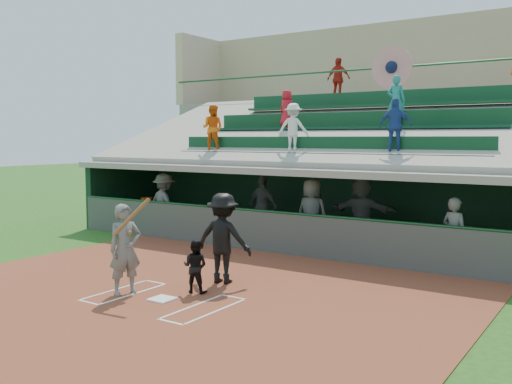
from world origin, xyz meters
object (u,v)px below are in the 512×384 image
Objects in this scene: batter_at_plate at (125,249)px; catcher at (195,266)px; white_table at (146,219)px; home_plate at (162,299)px; water_cooler at (147,203)px.

catcher is (1.08, 0.84, -0.37)m from batter_at_plate.
home_plate is at bearing -33.09° from white_table.
batter_at_plate is at bearing 22.49° from catcher.
water_cooler is at bearing 136.21° from home_plate.
batter_at_plate is at bearing -175.10° from home_plate.
home_plate is 0.56× the size of white_table.
white_table is (-6.20, 5.89, 0.34)m from home_plate.
home_plate is 8.56m from white_table.
home_plate is 8.63m from water_cooler.
batter_at_plate reaches higher than white_table.
water_cooler is (-6.20, 5.94, 0.87)m from home_plate.
catcher is (0.18, 0.76, 0.51)m from home_plate.
catcher is 1.37× the size of white_table.
water_cooler reaches higher than home_plate.
home_plate is at bearing 60.97° from catcher.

